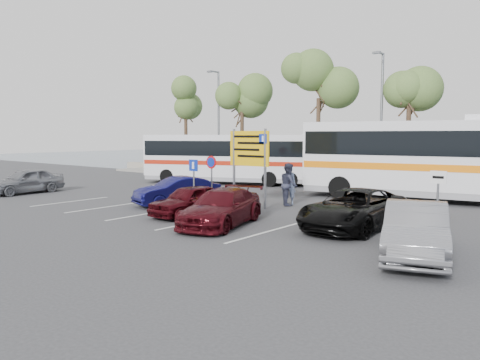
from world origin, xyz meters
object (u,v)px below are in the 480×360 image
Objects in this scene: street_lamp_right at (381,113)px; pedestrian_near at (289,185)px; car_silver_a at (26,181)px; direction_sign at (249,154)px; suv_black at (354,209)px; pedestrian_far at (289,184)px; street_lamp_left at (218,118)px; coach_bus_left at (227,160)px; car_silver_b at (416,231)px; car_maroon at (222,208)px; coach_bus_right at (444,162)px; car_blue at (177,191)px; car_red at (190,200)px.

pedestrian_near is (-1.00, -8.52, -3.65)m from street_lamp_right.
street_lamp_right is 21.08m from car_silver_a.
car_silver_a is 15.14m from pedestrian_near.
direction_sign reaches higher than suv_black.
pedestrian_far reaches higher than pedestrian_near.
street_lamp_left reaches higher than pedestrian_far.
direction_sign is at bearing -44.22° from coach_bus_left.
car_silver_b is at bearing -25.64° from direction_sign.
pedestrian_far is (-0.74, 5.69, 0.34)m from car_maroon.
coach_bus_right is (6.50, 7.30, -0.45)m from direction_sign.
pedestrian_near is at bearing -35.37° from street_lamp_left.
coach_bus_left is at bearing 135.14° from car_blue.
car_silver_a is at bearing -148.66° from car_blue.
street_lamp_right is 2.15× the size of car_red.
car_silver_a is at bearing 163.56° from car_maroon.
coach_bus_right is at bearing -33.86° from street_lamp_right.
coach_bus_left reaches higher than suv_black.
car_silver_a is 10.25m from car_blue.
direction_sign is 0.71× the size of suv_black.
street_lamp_left is 25.08m from car_silver_b.
car_silver_b is at bearing -40.30° from suv_black.
coach_bus_left is 10.11m from car_blue.
direction_sign is at bearing 165.04° from suv_black.
coach_bus_left reaches higher than car_silver_b.
street_lamp_right reaches higher than suv_black.
car_red is 1.97× the size of pedestrian_near.
car_red is 1.86× the size of pedestrian_far.
street_lamp_left is 1.77× the size of car_silver_b.
car_silver_a is 22.00m from car_silver_b.
street_lamp_left is at bearing 79.26° from car_silver_a.
coach_bus_left is at bearing 180.00° from coach_bus_right.
street_lamp_left reaches higher than car_silver_b.
street_lamp_right is 13.25m from suv_black.
car_blue is 2.02× the size of pedestrian_far.
car_silver_b is at bearing -77.86° from coach_bus_right.
coach_bus_right is at bearing 87.66° from suv_black.
pedestrian_near is at bearing 59.76° from car_blue.
direction_sign is 2.40m from pedestrian_far.
direction_sign is 0.26× the size of coach_bus_right.
pedestrian_near is (12.00, -8.52, -3.65)m from street_lamp_left.
suv_black is (-0.50, -9.00, -1.27)m from coach_bus_right.
suv_black is (6.48, 1.68, 0.07)m from car_red.
direction_sign is at bearing 83.09° from car_red.
street_lamp_right reaches higher than car_maroon.
pedestrian_far reaches higher than car_red.
street_lamp_right is 1.92× the size of car_silver_a.
street_lamp_right is 1.75× the size of car_maroon.
car_maroon is 2.41× the size of pedestrian_near.
street_lamp_right is at bearing -46.89° from pedestrian_far.
car_silver_b is at bearing -64.45° from street_lamp_right.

